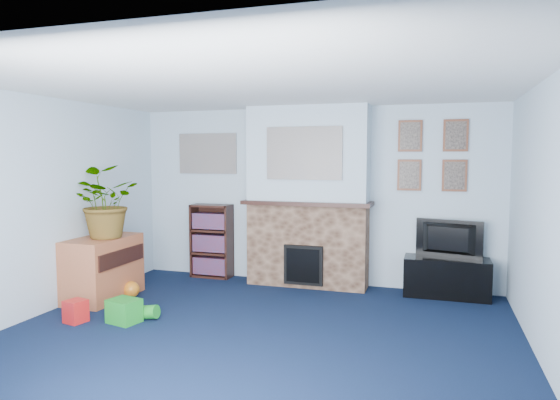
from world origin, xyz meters
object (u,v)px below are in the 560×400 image
(television, at_px, (448,239))
(bookshelf, at_px, (212,242))
(sideboard, at_px, (103,270))
(tv_stand, at_px, (446,279))

(television, xyz_separation_m, bookshelf, (-3.22, 0.06, -0.22))
(television, distance_m, sideboard, 4.26)
(tv_stand, relative_size, sideboard, 1.05)
(tv_stand, distance_m, television, 0.49)
(sideboard, bearing_deg, bookshelf, 60.48)
(bookshelf, xyz_separation_m, sideboard, (-0.80, -1.42, -0.15))
(tv_stand, xyz_separation_m, sideboard, (-4.03, -1.34, 0.12))
(bookshelf, bearing_deg, television, -1.00)
(tv_stand, relative_size, television, 1.25)
(bookshelf, bearing_deg, sideboard, -119.52)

